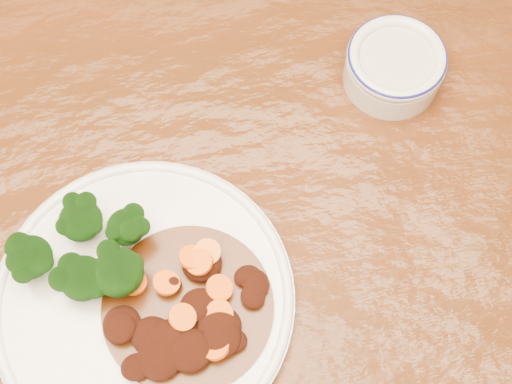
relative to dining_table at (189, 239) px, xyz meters
name	(u,v)px	position (x,y,z in m)	size (l,w,h in m)	color
ground	(218,349)	(0.00, 0.00, -0.67)	(4.00, 4.00, 0.00)	#4B2C12
dining_table	(189,239)	(0.00, 0.00, 0.00)	(1.59, 1.06, 0.75)	#57270F
dinner_plate	(143,300)	(-0.06, -0.08, 0.09)	(0.30, 0.30, 0.02)	white
broccoli_florets	(87,255)	(-0.10, -0.03, 0.12)	(0.14, 0.11, 0.05)	#618F4A
mince_stew	(186,318)	(-0.03, -0.11, 0.10)	(0.17, 0.17, 0.03)	#4F2108
dip_bowl	(394,65)	(0.27, 0.09, 0.11)	(0.11, 0.11, 0.05)	silver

